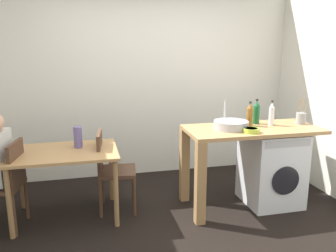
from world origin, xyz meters
TOP-DOWN VIEW (x-y plane):
  - ground_plane at (0.00, 0.00)m, footprint 5.46×5.46m
  - wall_back at (0.00, 1.75)m, footprint 4.60×0.10m
  - dining_table at (-1.03, 0.57)m, footprint 1.10×0.76m
  - chair_person_seat at (-1.58, 0.45)m, footprint 0.46×0.46m
  - chair_opposite at (-0.55, 0.62)m, footprint 0.44×0.44m
  - kitchen_counter at (0.80, 0.39)m, footprint 1.50×0.68m
  - washing_machine at (1.27, 0.38)m, footprint 0.60×0.61m
  - sink_basin at (0.75, 0.39)m, footprint 0.38×0.38m
  - tap at (0.75, 0.57)m, footprint 0.02×0.02m
  - bottle_tall_green at (1.01, 0.48)m, footprint 0.08×0.08m
  - bottle_squat_brown at (1.14, 0.56)m, footprint 0.08×0.08m
  - bottle_clear_small at (1.27, 0.45)m, footprint 0.06×0.06m
  - mixing_bowl at (0.89, 0.19)m, footprint 0.17×0.17m
  - utensil_crock at (1.64, 0.44)m, footprint 0.11×0.11m
  - vase at (-0.88, 0.67)m, footprint 0.09×0.09m
  - scissors at (0.96, 0.29)m, footprint 0.15×0.06m

SIDE VIEW (x-z plane):
  - ground_plane at x=0.00m, z-range 0.00..0.00m
  - washing_machine at x=1.27m, z-range 0.00..0.86m
  - chair_person_seat at x=-1.58m, z-range 0.06..0.96m
  - chair_opposite at x=-0.55m, z-range 0.06..0.96m
  - dining_table at x=-1.03m, z-range 0.27..1.01m
  - kitchen_counter at x=0.80m, z-range 0.30..1.22m
  - vase at x=-0.88m, z-range 0.74..0.97m
  - scissors at x=0.96m, z-range 0.92..0.93m
  - mixing_bowl at x=0.89m, z-range 0.92..0.97m
  - sink_basin at x=0.75m, z-range 0.92..1.01m
  - utensil_crock at x=1.64m, z-range 0.84..1.14m
  - bottle_tall_green at x=1.01m, z-range 0.91..1.19m
  - bottle_clear_small at x=1.27m, z-range 0.91..1.19m
  - bottle_squat_brown at x=1.14m, z-range 0.91..1.20m
  - tap at x=0.75m, z-range 0.92..1.20m
  - wall_back at x=0.00m, z-range 0.00..2.70m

